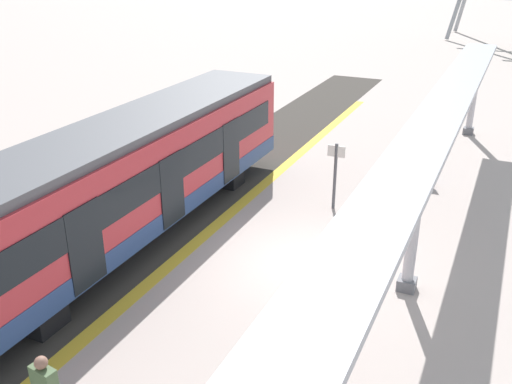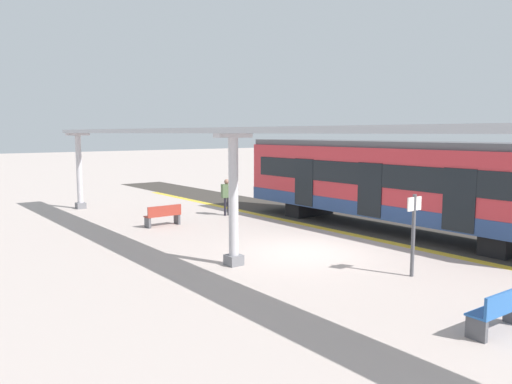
% 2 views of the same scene
% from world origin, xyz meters
% --- Properties ---
extents(ground_plane, '(176.00, 176.00, 0.00)m').
position_xyz_m(ground_plane, '(0.00, 0.00, 0.00)').
color(ground_plane, '#B0A199').
extents(tactile_edge_strip, '(0.40, 35.02, 0.01)m').
position_xyz_m(tactile_edge_strip, '(-3.11, 0.00, 0.00)').
color(tactile_edge_strip, gold).
rests_on(tactile_edge_strip, ground).
extents(trackbed, '(3.20, 47.02, 0.01)m').
position_xyz_m(trackbed, '(-4.91, 0.00, 0.00)').
color(trackbed, '#38332D').
rests_on(trackbed, ground).
extents(train_near_carriage, '(2.65, 14.21, 3.48)m').
position_xyz_m(train_near_carriage, '(-4.90, -0.53, 1.83)').
color(train_near_carriage, '#BD2E36').
rests_on(train_near_carriage, ground).
extents(canopy_pillar_second, '(1.10, 0.44, 3.78)m').
position_xyz_m(canopy_pillar_second, '(2.86, -0.11, 1.92)').
color(canopy_pillar_second, slate).
rests_on(canopy_pillar_second, ground).
extents(canopy_pillar_third, '(1.10, 0.44, 3.78)m').
position_xyz_m(canopy_pillar_third, '(2.86, 13.86, 1.92)').
color(canopy_pillar_third, slate).
rests_on(canopy_pillar_third, ground).
extents(canopy_beam, '(1.20, 28.18, 0.16)m').
position_xyz_m(canopy_beam, '(2.86, 0.17, 3.86)').
color(canopy_beam, '#A8AAB2').
rests_on(canopy_beam, canopy_pillar_nearest).
extents(bench_near_end, '(1.52, 0.50, 0.86)m').
position_xyz_m(bench_near_end, '(1.62, 6.95, 0.44)').
color(bench_near_end, '#265BA4').
rests_on(bench_near_end, ground).
extents(trash_bin, '(0.48, 0.48, 0.90)m').
position_xyz_m(trash_bin, '(1.50, 12.71, 0.45)').
color(trash_bin, '#504D4D').
rests_on(trash_bin, ground).
extents(platform_info_sign, '(0.56, 0.10, 2.20)m').
position_xyz_m(platform_info_sign, '(-0.25, 3.70, 1.33)').
color(platform_info_sign, '#4C4C51').
rests_on(platform_info_sign, ground).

